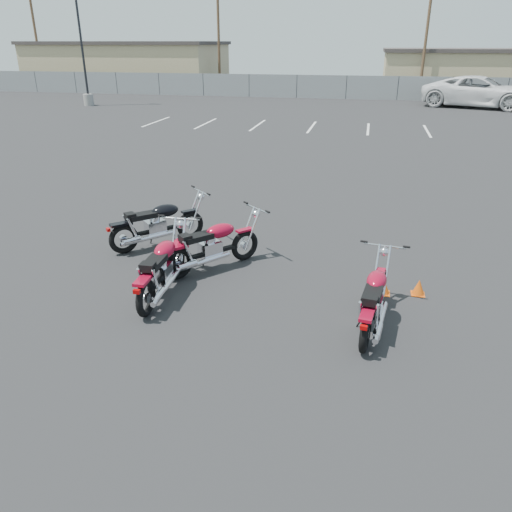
% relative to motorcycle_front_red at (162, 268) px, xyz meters
% --- Properties ---
extents(ground, '(120.00, 120.00, 0.00)m').
position_rel_motorcycle_front_red_xyz_m(ground, '(1.39, 0.01, -0.52)').
color(ground, black).
rests_on(ground, ground).
extents(motorcycle_front_red, '(0.90, 2.33, 1.14)m').
position_rel_motorcycle_front_red_xyz_m(motorcycle_front_red, '(0.00, 0.00, 0.00)').
color(motorcycle_front_red, black).
rests_on(motorcycle_front_red, ground).
extents(motorcycle_second_black, '(1.94, 1.98, 1.14)m').
position_rel_motorcycle_front_red_xyz_m(motorcycle_second_black, '(-1.01, 2.18, 0.00)').
color(motorcycle_second_black, black).
rests_on(motorcycle_second_black, ground).
extents(motorcycle_third_red, '(1.85, 2.01, 1.13)m').
position_rel_motorcycle_front_red_xyz_m(motorcycle_third_red, '(0.55, 1.24, -0.00)').
color(motorcycle_third_red, black).
rests_on(motorcycle_third_red, ground).
extents(motorcycle_rear_red, '(0.84, 2.18, 1.07)m').
position_rel_motorcycle_front_red_xyz_m(motorcycle_rear_red, '(3.72, -0.34, -0.03)').
color(motorcycle_rear_red, black).
rests_on(motorcycle_rear_red, ground).
extents(training_cone_near, '(0.26, 0.26, 0.31)m').
position_rel_motorcycle_front_red_xyz_m(training_cone_near, '(3.91, 0.89, -0.36)').
color(training_cone_near, '#E2530B').
rests_on(training_cone_near, ground).
extents(training_cone_far, '(0.24, 0.24, 0.29)m').
position_rel_motorcycle_front_red_xyz_m(training_cone_far, '(4.54, 0.99, -0.37)').
color(training_cone_far, '#E2530B').
rests_on(training_cone_far, ground).
extents(training_cone_extra, '(0.27, 0.27, 0.33)m').
position_rel_motorcycle_front_red_xyz_m(training_cone_extra, '(-0.59, 0.80, -0.36)').
color(training_cone_extra, '#E2530B').
rests_on(training_cone_extra, ground).
extents(light_pole_west, '(0.80, 0.70, 10.44)m').
position_rel_motorcycle_front_red_xyz_m(light_pole_west, '(-16.50, 26.41, 2.21)').
color(light_pole_west, gray).
rests_on(light_pole_west, ground).
extents(chainlink_fence, '(80.06, 0.06, 1.80)m').
position_rel_motorcycle_front_red_xyz_m(chainlink_fence, '(1.39, 35.01, 0.38)').
color(chainlink_fence, slate).
rests_on(chainlink_fence, ground).
extents(tan_building_west, '(18.40, 10.40, 4.30)m').
position_rel_motorcycle_front_red_xyz_m(tan_building_west, '(-20.61, 42.01, 1.64)').
color(tan_building_west, tan).
rests_on(tan_building_west, ground).
extents(tan_building_east, '(14.40, 9.40, 3.70)m').
position_rel_motorcycle_front_red_xyz_m(tan_building_east, '(11.39, 44.01, 1.34)').
color(tan_building_east, tan).
rests_on(tan_building_east, ground).
extents(utility_pole_a, '(1.80, 0.24, 9.00)m').
position_rel_motorcycle_front_red_xyz_m(utility_pole_a, '(-28.61, 39.01, 4.17)').
color(utility_pole_a, '#4C3623').
rests_on(utility_pole_a, ground).
extents(utility_pole_b, '(1.80, 0.24, 9.00)m').
position_rel_motorcycle_front_red_xyz_m(utility_pole_b, '(-10.61, 40.01, 4.17)').
color(utility_pole_b, '#4C3623').
rests_on(utility_pole_b, ground).
extents(utility_pole_c, '(1.80, 0.24, 9.00)m').
position_rel_motorcycle_front_red_xyz_m(utility_pole_c, '(7.39, 39.01, 4.17)').
color(utility_pole_c, '#4C3623').
rests_on(utility_pole_c, ground).
extents(parking_line_stripes, '(15.12, 4.00, 0.01)m').
position_rel_motorcycle_front_red_xyz_m(parking_line_stripes, '(-1.11, 20.01, -0.51)').
color(parking_line_stripes, silver).
rests_on(parking_line_stripes, ground).
extents(white_van, '(6.12, 9.38, 3.32)m').
position_rel_motorcycle_front_red_xyz_m(white_van, '(10.76, 31.30, 1.14)').
color(white_van, silver).
rests_on(white_van, ground).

